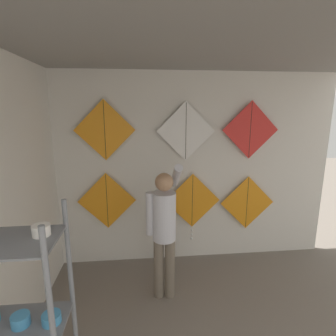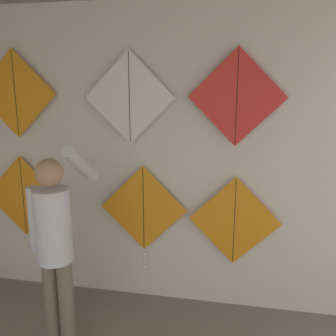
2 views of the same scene
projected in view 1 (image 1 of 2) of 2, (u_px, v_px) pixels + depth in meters
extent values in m
cube|color=silver|center=(184.00, 170.00, 3.88)|extent=(4.45, 0.06, 2.80)
cube|color=gray|center=(242.00, 16.00, 1.57)|extent=(4.45, 4.87, 0.04)
cylinder|color=slate|center=(75.00, 325.00, 1.73)|extent=(0.03, 0.03, 1.75)
cube|color=slate|center=(4.00, 329.00, 1.48)|extent=(0.68, 0.37, 0.01)
cylinder|color=#3F8CBF|center=(21.00, 320.00, 1.49)|extent=(0.10, 0.10, 0.07)
cylinder|color=#3F8CBF|center=(51.00, 318.00, 1.51)|extent=(0.11, 0.11, 0.06)
cylinder|color=white|center=(41.00, 230.00, 1.43)|extent=(0.10, 0.10, 0.06)
cylinder|color=#726656|center=(159.00, 268.00, 3.19)|extent=(0.12, 0.12, 0.77)
cylinder|color=#726656|center=(170.00, 268.00, 3.19)|extent=(0.12, 0.12, 0.77)
cylinder|color=silver|center=(164.00, 216.00, 3.05)|extent=(0.27, 0.27, 0.58)
sphere|color=tan|center=(164.00, 182.00, 2.96)|extent=(0.21, 0.21, 0.21)
cylinder|color=silver|center=(150.00, 214.00, 3.05)|extent=(0.10, 0.10, 0.51)
cylinder|color=silver|center=(176.00, 176.00, 3.15)|extent=(0.10, 0.48, 0.37)
cube|color=orange|center=(107.00, 201.00, 3.77)|extent=(0.83, 0.01, 0.83)
cylinder|color=black|center=(107.00, 201.00, 3.77)|extent=(0.01, 0.01, 0.79)
cube|color=orange|center=(192.00, 201.00, 3.90)|extent=(0.83, 0.01, 0.83)
cylinder|color=black|center=(192.00, 201.00, 3.90)|extent=(0.01, 0.01, 0.79)
sphere|color=white|center=(192.00, 230.00, 3.99)|extent=(0.04, 0.04, 0.04)
sphere|color=white|center=(192.00, 234.00, 4.01)|extent=(0.04, 0.04, 0.04)
sphere|color=white|center=(192.00, 238.00, 4.02)|extent=(0.04, 0.04, 0.04)
cube|color=orange|center=(247.00, 203.00, 4.00)|extent=(0.83, 0.01, 0.83)
cylinder|color=black|center=(247.00, 203.00, 4.00)|extent=(0.01, 0.01, 0.79)
cube|color=orange|center=(105.00, 130.00, 3.55)|extent=(0.83, 0.01, 0.83)
cylinder|color=black|center=(105.00, 130.00, 3.55)|extent=(0.01, 0.01, 0.79)
cube|color=white|center=(186.00, 131.00, 3.67)|extent=(0.83, 0.01, 0.83)
cylinder|color=black|center=(186.00, 131.00, 3.67)|extent=(0.01, 0.01, 0.79)
cube|color=red|center=(250.00, 130.00, 3.76)|extent=(0.83, 0.01, 0.83)
cylinder|color=black|center=(250.00, 130.00, 3.76)|extent=(0.01, 0.01, 0.79)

